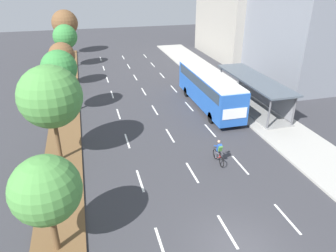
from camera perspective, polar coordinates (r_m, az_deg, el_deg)
The scene contains 16 objects.
ground_plane at distance 16.52m, azimuth 12.55°, elevation -20.90°, with size 140.00×140.00×0.00m, color #38383D.
median_strip at distance 32.04m, azimuth -18.05°, elevation 2.95°, with size 2.60×52.00×0.12m, color brown.
sidewalk_right at distance 35.46m, azimuth 11.48°, elevation 5.96°, with size 4.50×52.00×0.15m, color #ADAAA3.
lane_divider_left at distance 29.89m, azimuth -8.96°, elevation 2.19°, with size 0.14×46.20×0.01m.
lane_divider_center at distance 30.40m, azimuth -2.41°, elevation 2.91°, with size 0.14×46.20×0.01m.
lane_divider_right at distance 31.29m, azimuth 3.86°, elevation 3.56°, with size 0.14×46.20×0.01m.
bus_shelter at distance 31.49m, azimuth 15.59°, elevation 6.42°, with size 2.90×10.63×2.86m.
bus at distance 30.64m, azimuth 7.45°, elevation 7.03°, with size 2.54×11.29×3.37m.
cyclist at distance 21.95m, azimuth 9.18°, elevation -4.80°, with size 0.46×1.82×1.71m.
median_tree_nearest at distance 14.72m, azimuth -21.26°, elevation -10.79°, with size 3.10×3.10×4.96m.
median_tree_second at distance 21.58m, azimuth -20.56°, elevation 4.97°, with size 4.11×4.11×6.71m.
median_tree_third at distance 29.61m, azimuth -19.14°, elevation 9.89°, with size 3.13×3.13×5.87m.
median_tree_fourth at distance 37.88m, azimuth -18.69°, elevation 12.01°, with size 2.90×2.90×4.96m.
median_tree_fifth at distance 45.91m, azimuth -18.15°, elevation 15.13°, with size 3.20×3.20×5.73m.
median_tree_farthest at distance 54.05m, azimuth -18.20°, elevation 17.31°, with size 3.99×3.99×6.79m.
building_mid_right at distance 52.16m, azimuth 14.38°, elevation 20.42°, with size 11.22×15.03×15.06m, color #A39E93.
Camera 1 is at (-6.12, -9.70, 11.89)m, focal length 33.63 mm.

